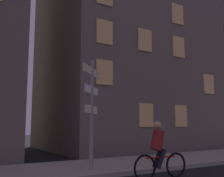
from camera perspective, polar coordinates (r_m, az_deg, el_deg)
name	(u,v)px	position (r m, az deg, el deg)	size (l,w,h in m)	color
sidewalk_kerb	(66,170)	(9.28, -9.60, -16.46)	(40.00, 3.19, 0.14)	gray
signpost	(91,104)	(8.56, -4.33, -3.35)	(1.14, 1.14, 3.41)	gray
cyclist	(159,152)	(7.94, 9.87, -13.05)	(1.82, 0.34, 1.61)	black
building_right_block	(137,54)	(19.46, 5.18, 7.20)	(12.34, 8.13, 12.95)	#6B6056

